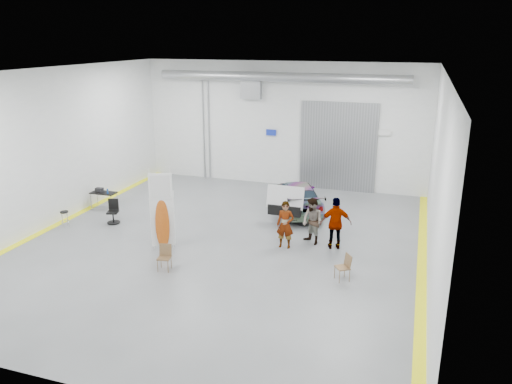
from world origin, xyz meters
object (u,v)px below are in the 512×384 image
(person_b, at_px, (312,221))
(shop_stool, at_px, (65,219))
(person_a, at_px, (285,225))
(sedan_car, at_px, (297,196))
(office_chair, at_px, (114,213))
(folding_chair_near, at_px, (165,263))
(work_table, at_px, (102,192))
(folding_chair_far, at_px, (342,272))
(person_c, at_px, (336,223))
(surfboard_display, at_px, (159,217))

(person_b, bearing_deg, shop_stool, -135.45)
(person_a, bearing_deg, sedan_car, 95.82)
(office_chair, bearing_deg, shop_stool, -165.87)
(folding_chair_near, bearing_deg, work_table, 129.42)
(folding_chair_far, xyz_separation_m, shop_stool, (-10.90, 1.08, 0.06))
(person_b, distance_m, office_chair, 7.91)
(folding_chair_far, relative_size, office_chair, 0.87)
(folding_chair_far, bearing_deg, person_a, -164.26)
(person_b, xyz_separation_m, shop_stool, (-9.44, -1.41, -0.52))
(person_a, height_order, office_chair, person_a)
(person_b, relative_size, folding_chair_far, 2.05)
(person_c, height_order, work_table, person_c)
(person_b, xyz_separation_m, office_chair, (-7.89, -0.43, -0.42))
(folding_chair_far, xyz_separation_m, work_table, (-10.85, 3.52, 0.44))
(person_a, relative_size, person_b, 1.00)
(person_a, xyz_separation_m, folding_chair_far, (2.29, -1.86, -0.59))
(surfboard_display, height_order, folding_chair_near, surfboard_display)
(folding_chair_near, xyz_separation_m, shop_stool, (-5.47, 2.16, 0.06))
(sedan_car, height_order, surfboard_display, surfboard_display)
(person_b, relative_size, shop_stool, 2.65)
(shop_stool, xyz_separation_m, work_table, (0.05, 2.44, 0.38))
(person_a, relative_size, work_table, 1.52)
(office_chair, bearing_deg, work_table, 117.67)
(sedan_car, bearing_deg, person_b, 88.09)
(person_b, bearing_deg, folding_chair_far, -23.40)
(surfboard_display, relative_size, folding_chair_near, 3.49)
(folding_chair_near, distance_m, shop_stool, 5.88)
(person_a, bearing_deg, person_c, 13.00)
(folding_chair_near, relative_size, shop_stool, 1.30)
(surfboard_display, relative_size, folding_chair_far, 3.52)
(surfboard_display, bearing_deg, sedan_car, 32.19)
(surfboard_display, height_order, shop_stool, surfboard_display)
(person_c, bearing_deg, work_table, -23.22)
(person_a, height_order, work_table, person_a)
(person_a, relative_size, surfboard_display, 0.58)
(person_b, height_order, work_table, person_b)
(person_b, bearing_deg, work_table, -150.20)
(person_c, relative_size, folding_chair_near, 2.25)
(person_a, distance_m, folding_chair_far, 3.01)
(sedan_car, xyz_separation_m, person_c, (2.24, -3.48, 0.30))
(surfboard_display, distance_m, folding_chair_far, 6.46)
(person_c, distance_m, shop_stool, 10.38)
(person_c, distance_m, folding_chair_far, 2.49)
(person_c, height_order, folding_chair_far, person_c)
(person_c, bearing_deg, folding_chair_far, 88.30)
(sedan_car, bearing_deg, shop_stool, 5.75)
(person_a, distance_m, work_table, 8.72)
(shop_stool, bearing_deg, folding_chair_far, -5.66)
(shop_stool, bearing_deg, work_table, 88.80)
(person_c, bearing_deg, shop_stool, -9.68)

